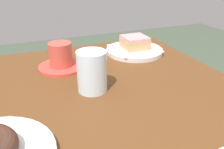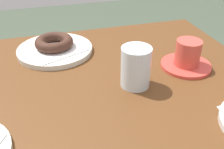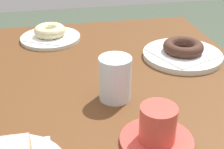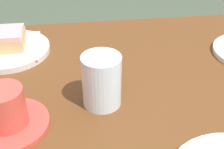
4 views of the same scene
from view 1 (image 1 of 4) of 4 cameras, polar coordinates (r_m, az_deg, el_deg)
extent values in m
cube|color=#5A3519|center=(0.57, -1.73, -10.03)|extent=(0.91, 0.79, 0.05)
cylinder|color=#4C370F|center=(1.15, 7.28, -11.28)|extent=(0.06, 0.06, 0.66)
cylinder|color=silver|center=(0.88, 5.36, 5.68)|extent=(0.21, 0.21, 0.01)
cube|color=white|center=(0.88, 5.38, 6.22)|extent=(0.16, 0.16, 0.00)
cube|color=tan|center=(0.88, 5.43, 7.39)|extent=(0.09, 0.09, 0.03)
cube|color=pink|center=(0.87, 5.49, 8.76)|extent=(0.08, 0.08, 0.01)
cylinder|color=tan|center=(0.87, 5.50, 8.91)|extent=(0.02, 0.02, 0.00)
cylinder|color=silver|center=(0.60, -4.39, 0.81)|extent=(0.08, 0.08, 0.11)
cylinder|color=#DA453A|center=(0.77, -11.89, 1.85)|extent=(0.14, 0.14, 0.01)
cylinder|color=#D04B3F|center=(0.75, -12.16, 4.72)|extent=(0.07, 0.07, 0.07)
cylinder|color=black|center=(0.74, -12.39, 7.05)|extent=(0.06, 0.06, 0.00)
camera|label=2|loc=(0.76, 49.14, 24.21)|focal=42.87mm
camera|label=3|loc=(1.20, -9.07, 30.31)|focal=51.53mm
camera|label=4|loc=(0.65, -55.77, 22.51)|focal=47.89mm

